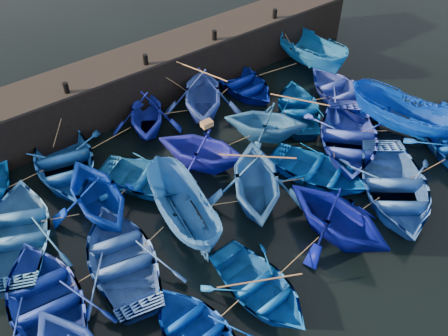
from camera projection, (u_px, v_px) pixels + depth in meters
ground at (270, 225)px, 20.05m from camera, size 120.00×120.00×0.00m
quay_wall at (140, 80)px, 25.34m from camera, size 26.00×2.50×2.50m
quay_top at (137, 57)px, 24.44m from camera, size 26.00×2.50×0.12m
bollard_1 at (66, 88)px, 22.01m from camera, size 0.24×0.24×0.50m
bollard_2 at (146, 60)px, 23.70m from camera, size 0.24×0.24×0.50m
bollard_3 at (214, 35)px, 25.38m from camera, size 0.24×0.24×0.50m
bollard_4 at (275, 14)px, 27.07m from camera, size 0.24×0.24×0.50m
boat_1 at (64, 161)px, 21.94m from camera, size 5.12×6.28×1.14m
boat_2 at (146, 113)px, 23.73m from camera, size 4.85×5.05×2.06m
boat_3 at (202, 93)px, 24.56m from camera, size 5.86×6.05×2.43m
boat_4 at (243, 83)px, 26.50m from camera, size 3.38×4.65×0.95m
boat_5 at (309, 51)px, 27.80m from camera, size 2.16×5.34×2.04m
boat_6 at (18, 232)px, 19.09m from camera, size 5.76×6.60×1.14m
boat_7 at (97, 194)px, 19.69m from camera, size 4.04×4.63×2.36m
boat_8 at (148, 179)px, 21.28m from camera, size 5.13×5.48×0.92m
boat_9 at (202, 148)px, 21.80m from camera, size 5.27×5.42×2.17m
boat_10 at (266, 121)px, 23.28m from camera, size 5.11×5.10×2.04m
boat_11 at (299, 108)px, 24.93m from camera, size 5.09×5.48×0.93m
boat_12 at (343, 92)px, 25.85m from camera, size 3.93×5.20×1.02m
boat_13 at (46, 300)px, 16.97m from camera, size 4.37×5.73×1.11m
boat_14 at (122, 257)px, 18.24m from camera, size 4.69×5.88×1.09m
boat_15 at (183, 210)px, 19.38m from camera, size 2.43×5.09×1.90m
boat_16 at (256, 180)px, 20.15m from camera, size 6.05×6.24×2.51m
boat_17 at (319, 171)px, 21.62m from camera, size 4.74×5.43×0.94m
boat_18 at (348, 138)px, 23.05m from camera, size 6.87×6.94×1.18m
boat_19 at (402, 116)px, 23.55m from camera, size 3.79×5.68×2.05m
boat_21 at (198, 333)px, 16.20m from camera, size 3.42×4.53×0.89m
boat_22 at (259, 288)px, 17.41m from camera, size 3.38×4.52×0.89m
boat_23 at (338, 216)px, 18.85m from camera, size 4.55×5.06×2.38m
boat_24 at (395, 187)px, 20.74m from camera, size 6.79×7.14×1.20m
wooden_crate at (207, 124)px, 21.09m from camera, size 0.49×0.34×0.25m
mooring_ropes at (203, 143)px, 22.39m from camera, size 18.46×11.94×2.10m
loose_oars at (255, 141)px, 21.16m from camera, size 10.38×12.07×1.67m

